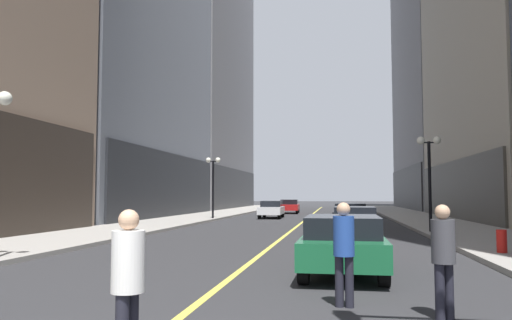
% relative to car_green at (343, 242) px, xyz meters
% --- Properties ---
extents(ground_plane, '(200.00, 200.00, 0.00)m').
position_rel_car_green_xyz_m(ground_plane, '(-2.41, 26.42, -0.72)').
color(ground_plane, '#2D2D30').
extents(sidewalk_left, '(4.50, 78.00, 0.15)m').
position_rel_car_green_xyz_m(sidewalk_left, '(-10.66, 26.42, -0.64)').
color(sidewalk_left, '#9E9991').
rests_on(sidewalk_left, ground).
extents(sidewalk_right, '(4.50, 78.00, 0.15)m').
position_rel_car_green_xyz_m(sidewalk_right, '(5.84, 26.42, -0.64)').
color(sidewalk_right, '#9E9991').
rests_on(sidewalk_right, ground).
extents(lane_centre_stripe, '(0.16, 70.00, 0.01)m').
position_rel_car_green_xyz_m(lane_centre_stripe, '(-2.41, 26.42, -0.71)').
color(lane_centre_stripe, '#E5D64C').
rests_on(lane_centre_stripe, ground).
extents(building_right_far, '(10.62, 26.00, 50.53)m').
position_rel_car_green_xyz_m(building_right_far, '(13.30, 51.42, 24.45)').
color(building_right_far, gray).
rests_on(building_right_far, ground).
extents(car_green, '(1.85, 4.26, 1.32)m').
position_rel_car_green_xyz_m(car_green, '(0.00, 0.00, 0.00)').
color(car_green, '#196038').
rests_on(car_green, ground).
extents(car_silver, '(1.84, 4.16, 1.32)m').
position_rel_car_green_xyz_m(car_silver, '(0.56, 8.77, -0.00)').
color(car_silver, '#B7B7BC').
rests_on(car_silver, ground).
extents(car_black, '(1.97, 4.37, 1.32)m').
position_rel_car_green_xyz_m(car_black, '(0.59, 16.92, 0.00)').
color(car_black, black).
rests_on(car_black, ground).
extents(car_white, '(1.84, 4.54, 1.32)m').
position_rel_car_green_xyz_m(car_white, '(-5.13, 26.64, -0.00)').
color(car_white, silver).
rests_on(car_white, ground).
extents(car_red, '(1.97, 4.63, 1.32)m').
position_rel_car_green_xyz_m(car_red, '(-4.71, 36.73, 0.00)').
color(car_red, '#B21919').
rests_on(car_red, ground).
extents(pedestrian_in_white_shirt, '(0.41, 0.41, 1.65)m').
position_rel_car_green_xyz_m(pedestrian_in_white_shirt, '(-2.24, -6.67, 0.24)').
color(pedestrian_in_white_shirt, black).
rests_on(pedestrian_in_white_shirt, ground).
extents(pedestrian_in_blue_hoodie, '(0.38, 0.38, 1.67)m').
position_rel_car_green_xyz_m(pedestrian_in_blue_hoodie, '(-0.02, -3.33, 0.25)').
color(pedestrian_in_blue_hoodie, black).
rests_on(pedestrian_in_blue_hoodie, ground).
extents(pedestrian_with_orange_bag, '(0.46, 0.46, 1.65)m').
position_rel_car_green_xyz_m(pedestrian_with_orange_bag, '(1.40, -3.92, 0.24)').
color(pedestrian_with_orange_bag, black).
rests_on(pedestrian_with_orange_bag, ground).
extents(street_lamp_left_far, '(1.06, 0.36, 4.43)m').
position_rel_car_green_xyz_m(street_lamp_left_far, '(-8.81, 22.85, 2.54)').
color(street_lamp_left_far, black).
rests_on(street_lamp_left_far, ground).
extents(street_lamp_right_mid, '(1.06, 0.36, 4.43)m').
position_rel_car_green_xyz_m(street_lamp_right_mid, '(3.99, 11.87, 2.54)').
color(street_lamp_right_mid, black).
rests_on(street_lamp_right_mid, ground).
extents(fire_hydrant_right, '(0.28, 0.28, 0.80)m').
position_rel_car_green_xyz_m(fire_hydrant_right, '(4.49, 3.70, -0.32)').
color(fire_hydrant_right, red).
rests_on(fire_hydrant_right, ground).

